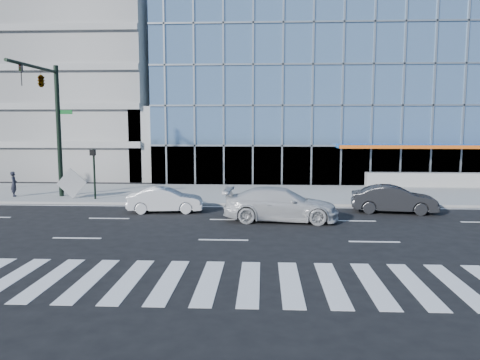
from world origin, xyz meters
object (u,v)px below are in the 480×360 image
object	(u,v)px
traffic_signal	(47,97)
ped_signal_post	(94,166)
dark_sedan	(394,199)
white_suv	(281,204)
pedestrian	(14,184)
tilted_panel	(72,183)
white_sedan	(165,200)

from	to	relation	value
traffic_signal	ped_signal_post	distance (m)	4.75
dark_sedan	white_suv	bearing A→B (deg)	118.75
white_suv	pedestrian	size ratio (longest dim) A/B	3.51
pedestrian	tilted_panel	bearing A→B (deg)	-117.98
pedestrian	traffic_signal	bearing A→B (deg)	-130.92
tilted_panel	traffic_signal	bearing A→B (deg)	-155.31
traffic_signal	pedestrian	world-z (taller)	traffic_signal
traffic_signal	white_suv	distance (m)	15.20
pedestrian	tilted_panel	distance (m)	3.92
traffic_signal	tilted_panel	distance (m)	5.23
white_sedan	tilted_panel	world-z (taller)	tilted_panel
pedestrian	white_sedan	bearing A→B (deg)	-130.42
dark_sedan	tilted_panel	distance (m)	18.63
ped_signal_post	white_sedan	distance (m)	6.04
dark_sedan	tilted_panel	xyz separation A→B (m)	(-18.40, 2.86, 0.36)
white_sedan	dark_sedan	world-z (taller)	dark_sedan
ped_signal_post	traffic_signal	bearing A→B (deg)	-171.48
white_sedan	tilted_panel	distance (m)	7.22
white_suv	dark_sedan	xyz separation A→B (m)	(6.00, 2.33, -0.08)
ped_signal_post	white_sedan	size ratio (longest dim) A/B	0.76
traffic_signal	dark_sedan	size ratio (longest dim) A/B	1.85
traffic_signal	pedestrian	distance (m)	6.06
white_suv	tilted_panel	bearing A→B (deg)	70.72
white_suv	pedestrian	world-z (taller)	pedestrian
traffic_signal	ped_signal_post	xyz separation A→B (m)	(2.50, 0.37, -4.02)
traffic_signal	tilted_panel	bearing A→B (deg)	27.66
pedestrian	tilted_panel	xyz separation A→B (m)	(3.88, -0.56, 0.14)
traffic_signal	tilted_panel	xyz separation A→B (m)	(1.03, 0.54, -5.10)
traffic_signal	dark_sedan	distance (m)	20.32
white_sedan	white_suv	bearing A→B (deg)	-112.92
white_suv	dark_sedan	size ratio (longest dim) A/B	1.27
traffic_signal	white_suv	world-z (taller)	traffic_signal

